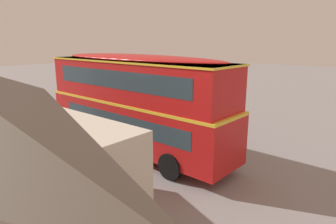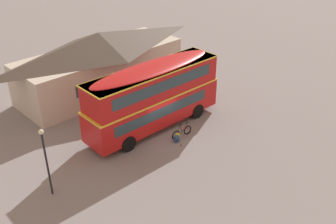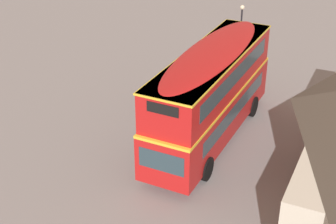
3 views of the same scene
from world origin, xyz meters
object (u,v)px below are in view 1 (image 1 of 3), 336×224
(touring_bicycle, at_px, (162,132))
(backpack_on_ground, at_px, (173,135))
(double_decker_bus, at_px, (135,100))
(water_bottle_red_squeeze, at_px, (183,136))

(touring_bicycle, xyz_separation_m, backpack_on_ground, (-0.67, -0.20, -0.09))
(double_decker_bus, xyz_separation_m, backpack_on_ground, (-0.29, -2.57, -2.36))
(backpack_on_ground, bearing_deg, water_bottle_red_squeeze, -107.76)
(backpack_on_ground, bearing_deg, touring_bicycle, 16.66)
(double_decker_bus, bearing_deg, backpack_on_ground, -96.45)
(touring_bicycle, distance_m, backpack_on_ground, 0.71)
(touring_bicycle, bearing_deg, backpack_on_ground, -163.34)
(double_decker_bus, distance_m, water_bottle_red_squeeze, 4.11)
(touring_bicycle, bearing_deg, double_decker_bus, 99.08)
(touring_bicycle, bearing_deg, water_bottle_red_squeeze, -136.60)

